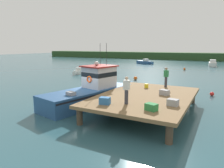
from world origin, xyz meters
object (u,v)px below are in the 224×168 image
object	(u,v)px
mooring_buoy_spare_mooring	(135,78)
mooring_buoy_outer	(212,94)
deckhand_by_the_boat	(166,77)
crate_single_far	(173,102)
crate_stack_near_edge	(151,107)
mooring_buoy_inshore	(165,68)
bait_bucket	(146,86)
deckhand_further_back	(126,90)
crate_stack_mid_dock	(105,101)
mooring_buoy_channel_marker	(184,69)
main_fishing_boat	(94,91)
crate_single_by_cleat	(164,92)
moored_boat_outer_mooring	(80,71)
moored_boat_far_right	(145,62)
moored_boat_off_the_point	(213,64)

from	to	relation	value
mooring_buoy_spare_mooring	mooring_buoy_outer	bearing A→B (deg)	-28.53
deckhand_by_the_boat	crate_single_far	bearing A→B (deg)	-72.05
crate_stack_near_edge	mooring_buoy_inshore	world-z (taller)	crate_stack_near_edge
mooring_buoy_inshore	bait_bucket	bearing A→B (deg)	-79.38
crate_stack_near_edge	deckhand_further_back	size ratio (longest dim) A/B	0.37
deckhand_further_back	bait_bucket	bearing A→B (deg)	96.04
crate_single_far	mooring_buoy_spare_mooring	bearing A→B (deg)	119.10
crate_stack_mid_dock	mooring_buoy_spare_mooring	xyz separation A→B (m)	(-4.48, 16.04, -1.15)
mooring_buoy_spare_mooring	mooring_buoy_channel_marker	world-z (taller)	mooring_buoy_spare_mooring
main_fishing_boat	mooring_buoy_inshore	bearing A→B (deg)	92.35
crate_stack_mid_dock	bait_bucket	size ratio (longest dim) A/B	1.76
crate_stack_near_edge	mooring_buoy_channel_marker	distance (m)	31.86
main_fishing_boat	mooring_buoy_outer	bearing A→B (deg)	40.61
crate_single_by_cleat	mooring_buoy_outer	distance (m)	7.41
bait_bucket	mooring_buoy_outer	size ratio (longest dim) A/B	0.89
crate_single_by_cleat	moored_boat_outer_mooring	distance (m)	22.81
main_fishing_boat	crate_stack_near_edge	distance (m)	6.86
crate_stack_mid_dock	mooring_buoy_outer	size ratio (longest dim) A/B	1.58
main_fishing_boat	bait_bucket	bearing A→B (deg)	30.79
moored_boat_outer_mooring	mooring_buoy_spare_mooring	xyz separation A→B (m)	(10.87, -2.12, -0.12)
crate_single_far	moored_boat_outer_mooring	xyz separation A→B (m)	(-18.92, 16.59, -1.01)
main_fishing_boat	crate_single_far	bearing A→B (deg)	-16.95
deckhand_further_back	moored_boat_outer_mooring	world-z (taller)	deckhand_further_back
main_fishing_boat	moored_boat_outer_mooring	bearing A→B (deg)	130.06
moored_boat_outer_mooring	mooring_buoy_channel_marker	bearing A→B (deg)	42.71
crate_stack_near_edge	crate_single_by_cleat	xyz separation A→B (m)	(-0.29, 3.88, -0.00)
main_fishing_boat	crate_single_by_cleat	bearing A→B (deg)	3.82
crate_single_by_cleat	main_fishing_boat	bearing A→B (deg)	-176.18
crate_single_far	moored_boat_far_right	bearing A→B (deg)	111.42
deckhand_further_back	moored_boat_far_right	size ratio (longest dim) A/B	0.31
main_fishing_boat	crate_single_far	size ratio (longest dim) A/B	16.60
moored_boat_off_the_point	mooring_buoy_channel_marker	xyz separation A→B (m)	(-4.34, -11.61, -0.31)
mooring_buoy_inshore	crate_single_by_cleat	bearing A→B (deg)	-76.21
deckhand_by_the_boat	mooring_buoy_inshore	xyz separation A→B (m)	(-6.11, 24.55, -1.85)
crate_stack_mid_dock	mooring_buoy_channel_marker	world-z (taller)	crate_stack_mid_dock
bait_bucket	moored_boat_far_right	bearing A→B (deg)	109.51
crate_single_by_cleat	moored_boat_outer_mooring	bearing A→B (deg)	141.50
crate_single_far	mooring_buoy_inshore	distance (m)	30.88
crate_stack_near_edge	moored_boat_off_the_point	size ratio (longest dim) A/B	0.10
moored_boat_far_right	mooring_buoy_inshore	distance (m)	13.12
crate_stack_mid_dock	deckhand_by_the_boat	distance (m)	7.15
main_fishing_boat	mooring_buoy_outer	world-z (taller)	main_fishing_boat
bait_bucket	mooring_buoy_inshore	size ratio (longest dim) A/B	0.82
mooring_buoy_channel_marker	crate_stack_near_edge	bearing A→B (deg)	-83.87
crate_stack_mid_dock	mooring_buoy_spare_mooring	world-z (taller)	crate_stack_mid_dock
mooring_buoy_spare_mooring	mooring_buoy_inshore	world-z (taller)	mooring_buoy_spare_mooring
crate_stack_mid_dock	mooring_buoy_outer	distance (m)	12.03
moored_boat_outer_mooring	mooring_buoy_outer	distance (m)	21.88
mooring_buoy_channel_marker	deckhand_by_the_boat	bearing A→B (deg)	-84.31
crate_single_by_cleat	moored_boat_outer_mooring	world-z (taller)	crate_single_by_cleat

